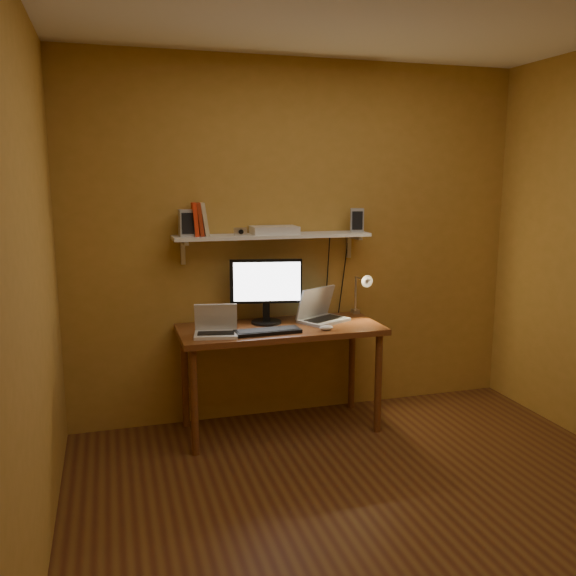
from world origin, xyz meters
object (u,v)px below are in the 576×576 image
object	(u,v)px
keyboard	(268,331)
netbook	(216,327)
mouse	(326,328)
speaker_left	(187,223)
wall_shelf	(273,236)
speaker_right	(357,220)
router	(274,230)
desk_lamp	(362,289)
monitor	(266,288)
laptop	(320,312)
shelf_camera	(241,232)
desk	(280,339)

from	to	relation	value
keyboard	netbook	bearing A→B (deg)	169.92
mouse	speaker_left	xyz separation A→B (m)	(-0.87, 0.39, 0.70)
wall_shelf	speaker_left	world-z (taller)	speaker_left
netbook	speaker_right	xyz separation A→B (m)	(1.11, 0.30, 0.65)
speaker_right	router	world-z (taller)	speaker_right
desk_lamp	speaker_left	distance (m)	1.36
netbook	router	size ratio (longest dim) A/B	0.96
wall_shelf	monitor	world-z (taller)	wall_shelf
wall_shelf	mouse	size ratio (longest dim) A/B	14.94
desk_lamp	speaker_right	xyz separation A→B (m)	(-0.02, 0.07, 0.50)
netbook	speaker_left	world-z (taller)	speaker_left
mouse	speaker_right	size ratio (longest dim) A/B	0.55
laptop	desk_lamp	xyz separation A→B (m)	(0.34, 0.04, 0.14)
wall_shelf	desk_lamp	distance (m)	0.77
mouse	shelf_camera	distance (m)	0.88
netbook	speaker_right	world-z (taller)	speaker_right
speaker_left	router	xyz separation A→B (m)	(0.61, -0.00, -0.06)
desk	laptop	xyz separation A→B (m)	(0.32, 0.08, 0.15)
wall_shelf	router	bearing A→B (deg)	33.93
wall_shelf	keyboard	size ratio (longest dim) A/B	3.20
shelf_camera	router	bearing A→B (deg)	13.41
speaker_left	monitor	bearing A→B (deg)	-10.16
monitor	netbook	distance (m)	0.50
mouse	desk_lamp	size ratio (longest dim) A/B	0.25
speaker_left	shelf_camera	size ratio (longest dim) A/B	2.00
keyboard	mouse	bearing A→B (deg)	-7.38
netbook	speaker_left	xyz separation A→B (m)	(-0.13, 0.31, 0.66)
speaker_left	router	size ratio (longest dim) A/B	0.56
router	desk	bearing A→B (deg)	-94.08
speaker_right	router	size ratio (longest dim) A/B	0.53
desk	wall_shelf	size ratio (longest dim) A/B	1.00
desk	router	size ratio (longest dim) A/B	4.33
desk	keyboard	world-z (taller)	keyboard
desk	speaker_right	bearing A→B (deg)	17.10
netbook	keyboard	bearing A→B (deg)	3.08
monitor	netbook	size ratio (longest dim) A/B	1.61
netbook	mouse	xyz separation A→B (m)	(0.74, -0.08, -0.04)
laptop	desk_lamp	size ratio (longest dim) A/B	1.08
speaker_left	shelf_camera	bearing A→B (deg)	-11.30
shelf_camera	keyboard	bearing A→B (deg)	-68.70
desk	netbook	distance (m)	0.50
router	keyboard	bearing A→B (deg)	-112.18
netbook	desk_lamp	bearing A→B (deg)	22.33
monitor	mouse	bearing A→B (deg)	-30.38
monitor	mouse	distance (m)	0.52
desk	laptop	world-z (taller)	laptop
laptop	router	world-z (taller)	router
netbook	keyboard	world-z (taller)	netbook
laptop	netbook	bearing A→B (deg)	164.80
desk	monitor	xyz separation A→B (m)	(-0.07, 0.12, 0.34)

